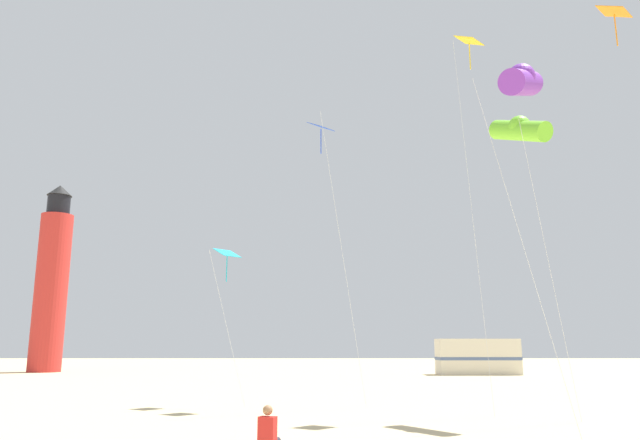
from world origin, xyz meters
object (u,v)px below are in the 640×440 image
(kite_diamond_blue, at_px, (323,138))
(kite_tube_lime, at_px, (520,130))
(kite_diamond_cyan, at_px, (227,258))
(kite_flyer_standing, at_px, (269,433))
(kite_diamond_orange, at_px, (622,28))
(kite_diamond_gold, at_px, (469,58))
(lighthouse_distant, at_px, (52,282))
(kite_tube_violet, at_px, (521,81))
(rv_van_cream, at_px, (477,357))

(kite_diamond_blue, xyz_separation_m, kite_tube_lime, (6.79, -4.36, -1.20))
(kite_diamond_cyan, height_order, kite_tube_lime, kite_tube_lime)
(kite_flyer_standing, bearing_deg, kite_diamond_orange, -136.61)
(kite_tube_lime, bearing_deg, kite_diamond_gold, 126.80)
(kite_diamond_cyan, xyz_separation_m, kite_tube_lime, (10.75, -4.93, 3.79))
(kite_diamond_gold, xyz_separation_m, kite_diamond_cyan, (-9.57, 3.36, -7.27))
(kite_diamond_gold, xyz_separation_m, kite_tube_lime, (1.18, -1.58, -3.48))
(kite_diamond_gold, relative_size, lighthouse_distant, 0.84)
(kite_diamond_cyan, xyz_separation_m, kite_diamond_orange, (13.36, -7.35, 6.30))
(kite_tube_lime, xyz_separation_m, kite_tube_violet, (-1.46, -4.49, -0.27))
(kite_tube_lime, height_order, lighthouse_distant, lighthouse_distant)
(lighthouse_distant, height_order, rv_van_cream, lighthouse_distant)
(kite_flyer_standing, xyz_separation_m, kite_diamond_blue, (1.21, 11.46, 10.25))
(kite_diamond_cyan, bearing_deg, kite_tube_lime, -24.66)
(kite_diamond_gold, distance_m, kite_diamond_orange, 5.60)
(kite_flyer_standing, bearing_deg, kite_diamond_cyan, -57.59)
(kite_diamond_cyan, height_order, kite_tube_violet, kite_tube_violet)
(kite_diamond_blue, distance_m, rv_van_cream, 29.68)
(lighthouse_distant, bearing_deg, kite_diamond_orange, -47.77)
(kite_diamond_cyan, distance_m, rv_van_cream, 29.97)
(rv_van_cream, bearing_deg, kite_diamond_orange, -96.20)
(kite_flyer_standing, height_order, rv_van_cream, rv_van_cream)
(kite_tube_violet, height_order, rv_van_cream, kite_tube_violet)
(kite_flyer_standing, distance_m, kite_tube_lime, 14.01)
(kite_diamond_gold, relative_size, rv_van_cream, 2.18)
(kite_diamond_gold, relative_size, kite_tube_violet, 1.40)
(kite_diamond_cyan, relative_size, kite_diamond_blue, 0.54)
(kite_diamond_gold, bearing_deg, rv_van_cream, 75.87)
(kite_diamond_orange, xyz_separation_m, lighthouse_distant, (-33.41, 36.80, -4.33))
(kite_diamond_cyan, xyz_separation_m, lighthouse_distant, (-20.04, 29.45, 1.97))
(kite_tube_violet, distance_m, rv_van_cream, 35.66)
(kite_flyer_standing, relative_size, kite_diamond_cyan, 0.18)
(kite_flyer_standing, distance_m, rv_van_cream, 39.13)
(kite_diamond_blue, bearing_deg, lighthouse_distant, 128.63)
(kite_diamond_gold, xyz_separation_m, rv_van_cream, (7.02, 27.91, -11.75))
(kite_diamond_cyan, bearing_deg, kite_flyer_standing, -77.16)
(kite_diamond_blue, bearing_deg, kite_diamond_orange, -35.74)
(kite_diamond_orange, xyz_separation_m, rv_van_cream, (3.22, 31.90, -10.78))
(kite_flyer_standing, distance_m, lighthouse_distant, 47.88)
(kite_diamond_blue, height_order, lighthouse_distant, lighthouse_distant)
(kite_flyer_standing, distance_m, kite_tube_violet, 11.26)
(kite_diamond_cyan, relative_size, lighthouse_distant, 0.37)
(kite_diamond_cyan, distance_m, kite_diamond_blue, 6.40)
(kite_diamond_blue, bearing_deg, kite_diamond_cyan, 171.75)
(kite_diamond_gold, xyz_separation_m, lighthouse_distant, (-29.61, 32.81, -5.30))
(kite_diamond_blue, height_order, kite_tube_lime, kite_diamond_blue)
(kite_flyer_standing, distance_m, kite_diamond_orange, 16.38)
(kite_diamond_blue, bearing_deg, kite_flyer_standing, -96.02)
(kite_tube_lime, height_order, kite_tube_violet, kite_tube_lime)
(kite_tube_violet, bearing_deg, kite_diamond_orange, 27.02)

